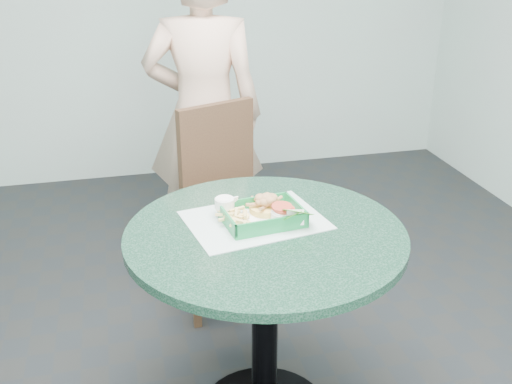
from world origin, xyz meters
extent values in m
cylinder|color=black|center=(0.00, 0.00, 0.38)|extent=(0.09, 0.09, 0.70)
cylinder|color=#1E3A2B|center=(0.00, 0.00, 0.73)|extent=(0.90, 0.90, 0.03)
cube|color=#522E1D|center=(0.01, 0.77, 0.45)|extent=(0.39, 0.39, 0.04)
cube|color=#522E1D|center=(0.01, 0.94, 0.70)|extent=(0.39, 0.04, 0.46)
cube|color=#522E1D|center=(-0.16, 0.60, 0.21)|extent=(0.04, 0.04, 0.43)
cube|color=#522E1D|center=(0.18, 0.60, 0.21)|extent=(0.04, 0.04, 0.43)
cube|color=#522E1D|center=(-0.16, 0.93, 0.21)|extent=(0.04, 0.04, 0.43)
cube|color=#522E1D|center=(0.18, 0.93, 0.21)|extent=(0.04, 0.04, 0.43)
imported|color=#D9AF95|center=(-0.01, 1.19, 0.86)|extent=(0.70, 0.54, 1.71)
cube|color=#AEC3BE|center=(-0.02, 0.08, 0.75)|extent=(0.49, 0.40, 0.00)
cube|color=#157A3B|center=(0.00, 0.06, 0.76)|extent=(0.25, 0.18, 0.01)
cube|color=white|center=(0.00, 0.06, 0.76)|extent=(0.24, 0.17, 0.00)
cube|color=#157A3B|center=(0.00, 0.14, 0.78)|extent=(0.25, 0.01, 0.04)
cube|color=#157A3B|center=(0.00, -0.03, 0.78)|extent=(0.25, 0.01, 0.04)
cube|color=#157A3B|center=(0.13, 0.06, 0.78)|extent=(0.01, 0.18, 0.04)
cube|color=#157A3B|center=(-0.12, 0.06, 0.78)|extent=(0.01, 0.18, 0.04)
cylinder|color=gold|center=(0.03, 0.10, 0.78)|extent=(0.11, 0.11, 0.02)
cylinder|color=white|center=(-0.10, 0.14, 0.80)|extent=(0.06, 0.06, 0.03)
cylinder|color=white|center=(-0.10, 0.14, 0.82)|extent=(0.06, 0.06, 0.00)
cylinder|color=silver|center=(0.06, 0.03, 0.78)|extent=(0.08, 0.08, 0.03)
torus|color=white|center=(0.06, 0.03, 0.80)|extent=(0.07, 0.07, 0.01)
cylinder|color=#BD3E2C|center=(0.06, 0.03, 0.81)|extent=(0.07, 0.07, 0.01)
camera|label=1|loc=(-0.43, -1.63, 1.65)|focal=42.00mm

